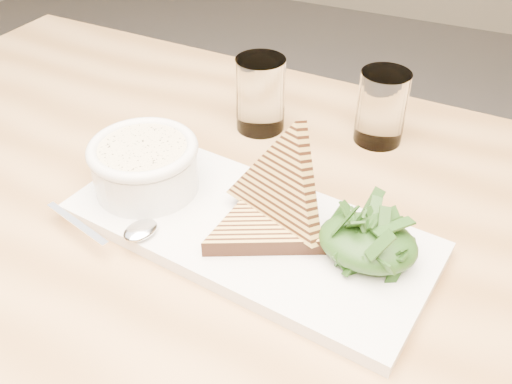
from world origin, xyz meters
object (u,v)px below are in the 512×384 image
at_px(soup_bowl, 146,171).
at_px(glass_far, 382,107).
at_px(table_top, 194,233).
at_px(platter, 249,229).
at_px(glass_near, 260,94).

bearing_deg(soup_bowl, glass_far, 48.16).
height_order(table_top, platter, platter).
xyz_separation_m(soup_bowl, glass_near, (0.06, 0.22, 0.01)).
height_order(table_top, glass_far, glass_far).
bearing_deg(glass_near, platter, -69.01).
height_order(soup_bowl, glass_far, glass_far).
height_order(table_top, soup_bowl, soup_bowl).
height_order(glass_near, glass_far, glass_near).
xyz_separation_m(glass_near, glass_far, (0.17, 0.04, -0.00)).
relative_size(table_top, glass_far, 12.10).
relative_size(platter, glass_far, 4.01).
bearing_deg(glass_near, glass_far, 13.00).
height_order(platter, glass_far, glass_far).
bearing_deg(platter, glass_near, 110.99).
distance_m(soup_bowl, glass_far, 0.34).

